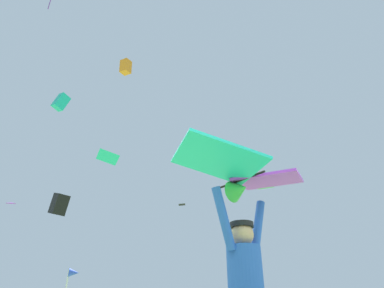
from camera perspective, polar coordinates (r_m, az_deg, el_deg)
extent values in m
cylinder|color=blue|center=(3.48, 8.99, -21.24)|extent=(0.43, 0.43, 0.56)
sphere|color=tan|center=(3.55, 8.50, -14.91)|extent=(0.23, 0.23, 0.23)
cylinder|color=black|center=(3.57, 8.39, -13.43)|extent=(0.31, 0.31, 0.05)
cylinder|color=blue|center=(3.78, 11.06, -13.64)|extent=(0.29, 0.17, 0.62)
cylinder|color=blue|center=(3.38, 5.36, -12.34)|extent=(0.29, 0.17, 0.62)
cylinder|color=black|center=(3.72, 7.87, -6.19)|extent=(0.25, 0.67, 0.02)
cube|color=purple|center=(4.01, 12.88, -6.01)|extent=(1.08, 1.08, 0.20)
cube|color=#19B2AD|center=(3.41, 4.49, -2.62)|extent=(0.90, 0.79, 0.20)
cone|color=green|center=(3.69, 7.97, -7.63)|extent=(0.29, 0.27, 0.24)
pyramid|color=black|center=(34.50, -1.72, -10.15)|extent=(0.86, 0.86, 0.14)
cylinder|color=#602387|center=(27.60, -22.84, 21.35)|extent=(0.05, 0.05, 1.55)
cube|color=black|center=(23.10, -21.53, -9.48)|extent=(1.17, 1.35, 1.46)
pyramid|color=purple|center=(38.43, -28.28, -8.77)|extent=(1.22, 1.21, 0.33)
cube|color=#19B2AD|center=(18.46, -21.28, 6.62)|extent=(0.91, 0.78, 1.01)
cube|color=orange|center=(32.85, -11.15, 12.68)|extent=(1.19, 1.28, 1.43)
pyramid|color=#19B2AD|center=(14.89, -13.97, -2.06)|extent=(1.23, 1.24, 0.34)
pyramid|color=green|center=(16.06, 11.96, -6.90)|extent=(0.92, 0.93, 0.17)
cone|color=blue|center=(10.66, -19.35, -19.84)|extent=(0.28, 0.24, 0.24)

